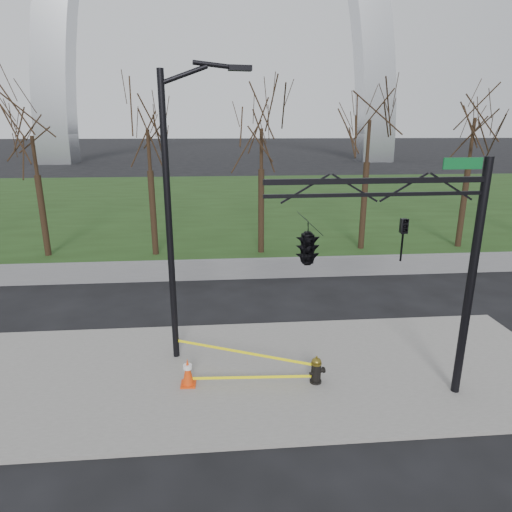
{
  "coord_description": "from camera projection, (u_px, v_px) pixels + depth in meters",
  "views": [
    {
      "loc": [
        -0.56,
        -10.72,
        6.63
      ],
      "look_at": [
        0.53,
        2.0,
        2.83
      ],
      "focal_mm": 30.64,
      "sensor_mm": 36.0,
      "label": 1
    }
  ],
  "objects": [
    {
      "name": "ground",
      "position": [
        243.0,
        374.0,
        12.18
      ],
      "size": [
        500.0,
        500.0,
        0.0
      ],
      "primitive_type": "plane",
      "color": "black",
      "rests_on": "ground"
    },
    {
      "name": "sidewalk",
      "position": [
        243.0,
        372.0,
        12.16
      ],
      "size": [
        18.0,
        6.0,
        0.1
      ],
      "primitive_type": "cube",
      "color": "slate",
      "rests_on": "ground"
    },
    {
      "name": "grass_strip",
      "position": [
        225.0,
        200.0,
        40.82
      ],
      "size": [
        120.0,
        40.0,
        0.06
      ],
      "primitive_type": "cube",
      "color": "#1D3412",
      "rests_on": "ground"
    },
    {
      "name": "guardrail",
      "position": [
        233.0,
        269.0,
        19.69
      ],
      "size": [
        60.0,
        0.3,
        0.9
      ],
      "primitive_type": "cube",
      "color": "#59595B",
      "rests_on": "ground"
    },
    {
      "name": "tree_row",
      "position": [
        315.0,
        182.0,
        22.91
      ],
      "size": [
        54.99,
        4.0,
        7.65
      ],
      "color": "black",
      "rests_on": "ground"
    },
    {
      "name": "fire_hydrant",
      "position": [
        316.0,
        370.0,
        11.51
      ],
      "size": [
        0.48,
        0.31,
        0.76
      ],
      "rotation": [
        0.0,
        0.0,
        0.3
      ],
      "color": "black",
      "rests_on": "sidewalk"
    },
    {
      "name": "traffic_cone",
      "position": [
        188.0,
        372.0,
        11.38
      ],
      "size": [
        0.4,
        0.4,
        0.76
      ],
      "rotation": [
        0.0,
        0.0,
        -0.02
      ],
      "color": "red",
      "rests_on": "sidewalk"
    },
    {
      "name": "street_light",
      "position": [
        176.0,
        202.0,
        11.68
      ],
      "size": [
        2.38,
        0.52,
        8.21
      ],
      "rotation": [
        0.0,
        0.0,
        0.14
      ],
      "color": "black",
      "rests_on": "ground"
    },
    {
      "name": "traffic_signal_mast",
      "position": [
        341.0,
        242.0,
        9.73
      ],
      "size": [
        5.1,
        2.5,
        6.0
      ],
      "rotation": [
        0.0,
        0.0,
        0.03
      ],
      "color": "black",
      "rests_on": "ground"
    },
    {
      "name": "caution_tape",
      "position": [
        247.0,
        363.0,
        11.85
      ],
      "size": [
        3.81,
        1.74,
        0.4
      ],
      "color": "#FFF30D",
      "rests_on": "ground"
    }
  ]
}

